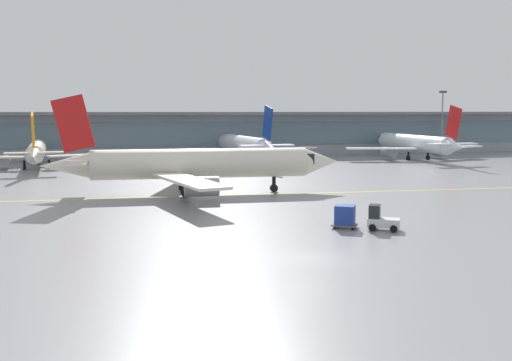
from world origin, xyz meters
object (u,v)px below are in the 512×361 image
object	(u,v)px
baggage_tug	(381,219)
taxiing_regional_jet	(197,164)
apron_light_mast_1	(442,119)
cargo_dolly_lead	(345,216)
gate_airplane_3	(415,143)
gate_airplane_1	(37,151)
gate_airplane_2	(244,145)

from	to	relation	value
baggage_tug	taxiing_regional_jet	bearing A→B (deg)	146.07
apron_light_mast_1	cargo_dolly_lead	bearing A→B (deg)	-126.65
cargo_dolly_lead	apron_light_mast_1	bearing A→B (deg)	84.47
baggage_tug	cargo_dolly_lead	size ratio (longest dim) A/B	1.12
gate_airplane_3	apron_light_mast_1	distance (m)	20.02
cargo_dolly_lead	apron_light_mast_1	xyz separation A→B (m)	(55.44, 74.51, 6.82)
gate_airplane_1	cargo_dolly_lead	bearing A→B (deg)	-157.56
baggage_tug	gate_airplane_1	bearing A→B (deg)	149.36
gate_airplane_2	taxiing_regional_jet	world-z (taller)	taxiing_regional_jet
gate_airplane_2	baggage_tug	bearing A→B (deg)	171.12
gate_airplane_2	apron_light_mast_1	xyz separation A→B (m)	(49.04, 9.63, 4.62)
gate_airplane_3	taxiing_regional_jet	distance (m)	62.91
gate_airplane_1	apron_light_mast_1	xyz separation A→B (m)	(86.47, 13.53, 4.98)
gate_airplane_1	apron_light_mast_1	distance (m)	87.66
baggage_tug	apron_light_mast_1	bearing A→B (deg)	86.31
taxiing_regional_jet	cargo_dolly_lead	bearing A→B (deg)	-65.23
taxiing_regional_jet	baggage_tug	xyz separation A→B (m)	(11.53, -24.79, -2.61)
gate_airplane_2	taxiing_regional_jet	distance (m)	44.39
baggage_tug	cargo_dolly_lead	world-z (taller)	baggage_tug
baggage_tug	cargo_dolly_lead	bearing A→B (deg)	180.00
gate_airplane_1	apron_light_mast_1	world-z (taller)	apron_light_mast_1
gate_airplane_2	baggage_tug	size ratio (longest dim) A/B	11.12
gate_airplane_3	taxiing_regional_jet	bearing A→B (deg)	125.73
baggage_tug	cargo_dolly_lead	distance (m)	2.99
baggage_tug	apron_light_mast_1	xyz separation A→B (m)	(52.89, 76.05, 6.98)
gate_airplane_3	apron_light_mast_1	bearing A→B (deg)	-48.77
gate_airplane_3	taxiing_regional_jet	world-z (taller)	taxiing_regional_jet
gate_airplane_1	taxiing_regional_jet	distance (m)	43.71
gate_airplane_1	gate_airplane_2	bearing A→B (deg)	-88.58
taxiing_regional_jet	gate_airplane_3	bearing A→B (deg)	40.87
gate_airplane_2	cargo_dolly_lead	distance (m)	65.24
gate_airplane_1	baggage_tug	size ratio (longest dim) A/B	9.90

